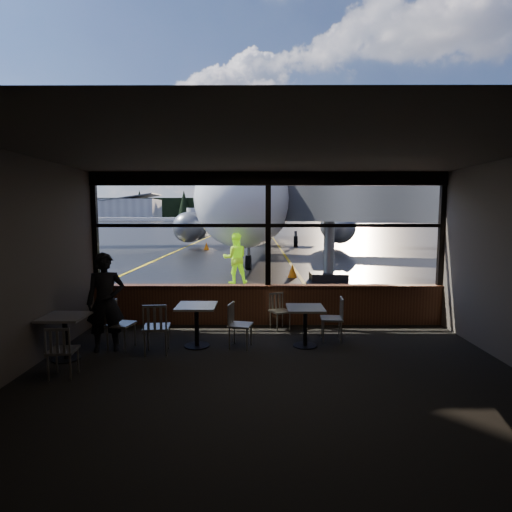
{
  "coord_description": "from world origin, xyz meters",
  "views": [
    {
      "loc": [
        -0.24,
        -9.09,
        2.53
      ],
      "look_at": [
        -0.28,
        1.0,
        1.5
      ],
      "focal_mm": 28.0,
      "sensor_mm": 36.0,
      "label": 1
    }
  ],
  "objects_px": {
    "cafe_table_near": "(305,327)",
    "airliner": "(265,172)",
    "chair_near_w": "(240,326)",
    "cafe_table_mid": "(197,326)",
    "chair_left_s": "(63,351)",
    "ground_crew": "(235,258)",
    "cone_wing": "(206,246)",
    "chair_mid_w": "(121,325)",
    "chair_near_n": "(280,312)",
    "passenger": "(106,302)",
    "chair_mid_s": "(157,328)",
    "jet_bridge": "(363,223)",
    "chair_near_e": "(332,319)",
    "cone_nose": "(292,271)",
    "cafe_table_left": "(66,338)"
  },
  "relations": [
    {
      "from": "jet_bridge",
      "to": "chair_left_s",
      "type": "relative_size",
      "value": 12.13
    },
    {
      "from": "cafe_table_mid",
      "to": "ground_crew",
      "type": "relative_size",
      "value": 0.44
    },
    {
      "from": "jet_bridge",
      "to": "chair_mid_s",
      "type": "bearing_deg",
      "value": -127.24
    },
    {
      "from": "jet_bridge",
      "to": "chair_mid_s",
      "type": "distance_m",
      "value": 9.56
    },
    {
      "from": "airliner",
      "to": "chair_left_s",
      "type": "height_order",
      "value": "airliner"
    },
    {
      "from": "cafe_table_mid",
      "to": "ground_crew",
      "type": "distance_m",
      "value": 7.29
    },
    {
      "from": "chair_near_e",
      "to": "ground_crew",
      "type": "distance_m",
      "value": 7.29
    },
    {
      "from": "passenger",
      "to": "chair_near_w",
      "type": "bearing_deg",
      "value": -13.77
    },
    {
      "from": "passenger",
      "to": "cafe_table_mid",
      "type": "bearing_deg",
      "value": -9.59
    },
    {
      "from": "chair_mid_s",
      "to": "cone_nose",
      "type": "relative_size",
      "value": 1.76
    },
    {
      "from": "cafe_table_left",
      "to": "passenger",
      "type": "distance_m",
      "value": 0.9
    },
    {
      "from": "chair_mid_s",
      "to": "passenger",
      "type": "bearing_deg",
      "value": 164.7
    },
    {
      "from": "chair_mid_w",
      "to": "jet_bridge",
      "type": "bearing_deg",
      "value": 150.94
    },
    {
      "from": "chair_near_e",
      "to": "cone_nose",
      "type": "height_order",
      "value": "chair_near_e"
    },
    {
      "from": "airliner",
      "to": "cafe_table_near",
      "type": "distance_m",
      "value": 24.41
    },
    {
      "from": "chair_near_w",
      "to": "ground_crew",
      "type": "distance_m",
      "value": 7.36
    },
    {
      "from": "airliner",
      "to": "cone_wing",
      "type": "xyz_separation_m",
      "value": [
        -4.33,
        -2.04,
        -5.56
      ]
    },
    {
      "from": "cafe_table_near",
      "to": "airliner",
      "type": "bearing_deg",
      "value": 90.85
    },
    {
      "from": "airliner",
      "to": "chair_left_s",
      "type": "bearing_deg",
      "value": -93.63
    },
    {
      "from": "chair_near_w",
      "to": "cone_wing",
      "type": "bearing_deg",
      "value": -158.39
    },
    {
      "from": "ground_crew",
      "to": "chair_near_e",
      "type": "bearing_deg",
      "value": 98.11
    },
    {
      "from": "chair_near_w",
      "to": "chair_mid_w",
      "type": "distance_m",
      "value": 2.27
    },
    {
      "from": "cafe_table_mid",
      "to": "chair_mid_w",
      "type": "distance_m",
      "value": 1.43
    },
    {
      "from": "chair_left_s",
      "to": "chair_near_n",
      "type": "bearing_deg",
      "value": 31.19
    },
    {
      "from": "jet_bridge",
      "to": "passenger",
      "type": "height_order",
      "value": "jet_bridge"
    },
    {
      "from": "passenger",
      "to": "cone_nose",
      "type": "height_order",
      "value": "passenger"
    },
    {
      "from": "chair_mid_s",
      "to": "cafe_table_near",
      "type": "bearing_deg",
      "value": 1.99
    },
    {
      "from": "cafe_table_left",
      "to": "chair_near_w",
      "type": "bearing_deg",
      "value": 12.18
    },
    {
      "from": "airliner",
      "to": "cafe_table_near",
      "type": "height_order",
      "value": "airliner"
    },
    {
      "from": "chair_mid_s",
      "to": "cone_nose",
      "type": "bearing_deg",
      "value": 63.7
    },
    {
      "from": "chair_near_n",
      "to": "chair_near_w",
      "type": "bearing_deg",
      "value": 29.25
    },
    {
      "from": "cafe_table_near",
      "to": "chair_mid_w",
      "type": "distance_m",
      "value": 3.51
    },
    {
      "from": "chair_near_w",
      "to": "chair_mid_s",
      "type": "relative_size",
      "value": 0.9
    },
    {
      "from": "chair_left_s",
      "to": "passenger",
      "type": "bearing_deg",
      "value": 74.4
    },
    {
      "from": "chair_near_n",
      "to": "chair_mid_w",
      "type": "height_order",
      "value": "chair_mid_w"
    },
    {
      "from": "chair_left_s",
      "to": "ground_crew",
      "type": "distance_m",
      "value": 9.03
    },
    {
      "from": "chair_near_w",
      "to": "cafe_table_mid",
      "type": "bearing_deg",
      "value": -81.62
    },
    {
      "from": "airliner",
      "to": "chair_near_e",
      "type": "height_order",
      "value": "airliner"
    },
    {
      "from": "passenger",
      "to": "cone_wing",
      "type": "relative_size",
      "value": 3.29
    },
    {
      "from": "cafe_table_near",
      "to": "passenger",
      "type": "distance_m",
      "value": 3.79
    },
    {
      "from": "passenger",
      "to": "chair_mid_s",
      "type": "bearing_deg",
      "value": -26.63
    },
    {
      "from": "airliner",
      "to": "cafe_table_near",
      "type": "relative_size",
      "value": 49.26
    },
    {
      "from": "cafe_table_near",
      "to": "cafe_table_mid",
      "type": "relative_size",
      "value": 0.95
    },
    {
      "from": "airliner",
      "to": "cone_nose",
      "type": "xyz_separation_m",
      "value": [
        0.86,
        -15.16,
        -5.56
      ]
    },
    {
      "from": "chair_near_e",
      "to": "cone_wing",
      "type": "relative_size",
      "value": 1.6
    },
    {
      "from": "chair_left_s",
      "to": "cafe_table_near",
      "type": "bearing_deg",
      "value": 15.15
    },
    {
      "from": "cafe_table_left",
      "to": "cone_wing",
      "type": "distance_m",
      "value": 22.49
    },
    {
      "from": "ground_crew",
      "to": "cone_wing",
      "type": "bearing_deg",
      "value": -89.1
    },
    {
      "from": "cafe_table_mid",
      "to": "ground_crew",
      "type": "height_order",
      "value": "ground_crew"
    },
    {
      "from": "chair_near_e",
      "to": "chair_mid_w",
      "type": "bearing_deg",
      "value": 101.42
    }
  ]
}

